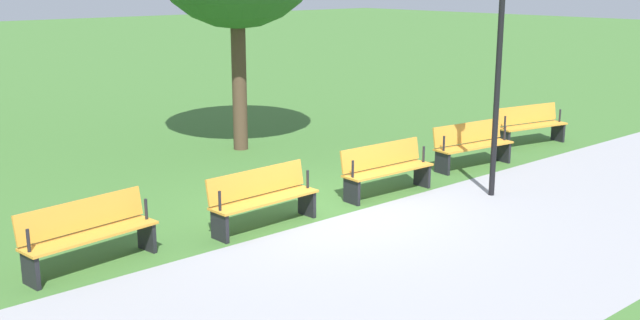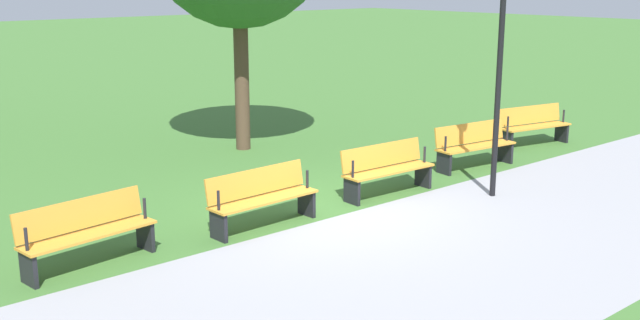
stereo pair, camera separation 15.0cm
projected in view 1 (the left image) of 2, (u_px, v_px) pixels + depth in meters
name	position (u px, v px, depth m)	size (l,w,h in m)	color
ground_plane	(332.00, 210.00, 12.37)	(120.00, 120.00, 0.00)	#3D6B2D
path_paving	(461.00, 254.00, 10.42)	(28.32, 4.75, 0.01)	#939399
bench_0	(530.00, 124.00, 17.13)	(1.90, 0.82, 0.89)	orange
bench_1	(472.00, 144.00, 15.09)	(1.89, 0.68, 0.89)	orange
bench_2	(386.00, 168.00, 13.20)	(1.86, 0.54, 0.89)	orange
bench_3	(262.00, 197.00, 11.45)	(1.86, 0.54, 0.89)	orange
bench_4	(88.00, 232.00, 9.87)	(1.89, 0.68, 0.89)	orange
lamp_post	(500.00, 43.00, 12.60)	(0.32, 0.32, 3.81)	black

